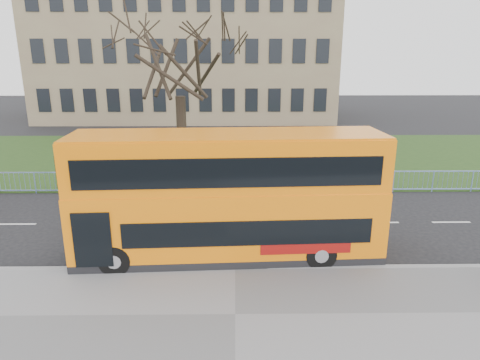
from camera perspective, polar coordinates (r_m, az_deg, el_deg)
name	(u,v)px	position (r m, az deg, el deg)	size (l,w,h in m)	color
ground	(235,250)	(15.47, -0.66, -9.28)	(120.00, 120.00, 0.00)	black
kerb	(235,269)	(14.06, -0.65, -11.76)	(80.00, 0.20, 0.14)	gray
grass_verge	(235,157)	(29.02, -0.68, 3.13)	(80.00, 15.40, 0.08)	#203B15
guard_railing	(235,182)	(21.45, -0.68, -0.27)	(40.00, 0.12, 1.10)	#7895D6
bare_tree	(180,80)	(24.17, -8.04, 13.00)	(7.36, 7.36, 10.51)	black
civic_building	(189,52)	(49.20, -6.81, 16.64)	(30.00, 15.00, 14.00)	#7F6850
yellow_bus	(228,194)	(14.15, -1.59, -1.85)	(10.23, 2.90, 4.24)	orange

